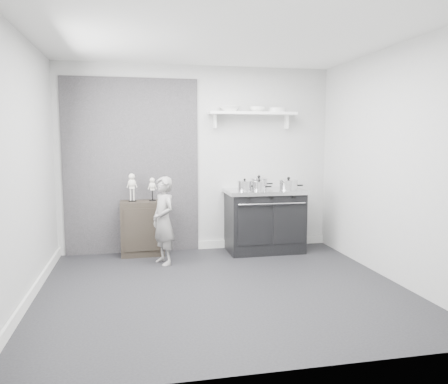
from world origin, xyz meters
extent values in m
plane|color=black|center=(0.00, 0.00, 0.00)|extent=(4.00, 4.00, 0.00)
cube|color=#A8A8A6|center=(0.00, 1.80, 1.35)|extent=(4.00, 0.02, 2.70)
cube|color=#A8A8A6|center=(0.00, -1.80, 1.35)|extent=(4.00, 0.02, 2.70)
cube|color=#A8A8A6|center=(-2.00, 0.00, 1.35)|extent=(0.02, 3.60, 2.70)
cube|color=#A8A8A6|center=(2.00, 0.00, 1.35)|extent=(0.02, 3.60, 2.70)
cube|color=silver|center=(0.00, 0.00, 2.70)|extent=(4.00, 3.60, 0.02)
cube|color=black|center=(-0.95, 1.79, 1.25)|extent=(1.90, 0.02, 2.50)
cube|color=silver|center=(1.00, 1.78, 0.06)|extent=(2.00, 0.03, 0.12)
cube|color=silver|center=(-1.98, 0.00, 0.06)|extent=(0.03, 3.60, 0.12)
cube|color=white|center=(0.80, 1.67, 2.02)|extent=(1.30, 0.26, 0.04)
cube|color=white|center=(0.25, 1.74, 1.90)|extent=(0.03, 0.12, 0.20)
cube|color=white|center=(1.35, 1.74, 1.90)|extent=(0.03, 0.12, 0.20)
cube|color=black|center=(0.94, 1.48, 0.43)|extent=(1.08, 0.65, 0.86)
cube|color=silver|center=(0.94, 1.48, 0.89)|extent=(1.14, 0.69, 0.05)
cube|color=black|center=(0.68, 1.16, 0.45)|extent=(0.45, 0.02, 0.56)
cube|color=black|center=(1.20, 1.16, 0.45)|extent=(0.45, 0.02, 0.56)
cylinder|color=silver|center=(0.94, 1.12, 0.75)|extent=(0.97, 0.02, 0.02)
cylinder|color=black|center=(0.62, 1.14, 0.84)|extent=(0.04, 0.03, 0.04)
cylinder|color=black|center=(0.94, 1.14, 0.84)|extent=(0.04, 0.03, 0.04)
cylinder|color=black|center=(1.26, 1.14, 0.84)|extent=(0.04, 0.03, 0.04)
cube|color=black|center=(-0.82, 1.61, 0.39)|extent=(0.60, 0.35, 0.78)
imported|color=gray|center=(-0.56, 1.09, 0.58)|extent=(0.43, 0.50, 1.16)
cylinder|color=silver|center=(0.61, 1.39, 0.98)|extent=(0.20, 0.20, 0.12)
cylinder|color=silver|center=(0.61, 1.39, 1.05)|extent=(0.20, 0.20, 0.02)
sphere|color=black|center=(0.61, 1.39, 1.07)|extent=(0.04, 0.04, 0.04)
cylinder|color=black|center=(0.75, 1.39, 0.98)|extent=(0.10, 0.02, 0.02)
cylinder|color=silver|center=(0.88, 1.60, 0.98)|extent=(0.24, 0.24, 0.14)
cylinder|color=silver|center=(0.88, 1.60, 1.06)|extent=(0.25, 0.25, 0.02)
sphere|color=black|center=(0.88, 1.60, 1.09)|extent=(0.04, 0.04, 0.04)
cylinder|color=black|center=(1.05, 1.60, 0.98)|extent=(0.10, 0.02, 0.02)
cylinder|color=silver|center=(1.24, 1.32, 0.98)|extent=(0.25, 0.25, 0.13)
cylinder|color=silver|center=(1.24, 1.32, 1.05)|extent=(0.26, 0.26, 0.02)
sphere|color=black|center=(1.24, 1.32, 1.09)|extent=(0.05, 0.05, 0.05)
cylinder|color=black|center=(1.41, 1.32, 0.98)|extent=(0.10, 0.02, 0.02)
cylinder|color=silver|center=(0.80, 1.32, 0.97)|extent=(0.19, 0.19, 0.12)
cylinder|color=silver|center=(0.80, 1.32, 1.04)|extent=(0.19, 0.19, 0.02)
sphere|color=black|center=(0.80, 1.32, 1.06)|extent=(0.03, 0.03, 0.03)
cylinder|color=black|center=(0.94, 1.32, 0.97)|extent=(0.10, 0.02, 0.02)
imported|color=white|center=(0.46, 1.67, 2.08)|extent=(0.30, 0.30, 0.07)
imported|color=white|center=(0.87, 1.67, 2.08)|extent=(0.22, 0.22, 0.07)
cylinder|color=silver|center=(1.17, 1.67, 2.07)|extent=(0.26, 0.26, 0.06)
camera|label=1|loc=(-0.92, -4.58, 1.63)|focal=35.00mm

